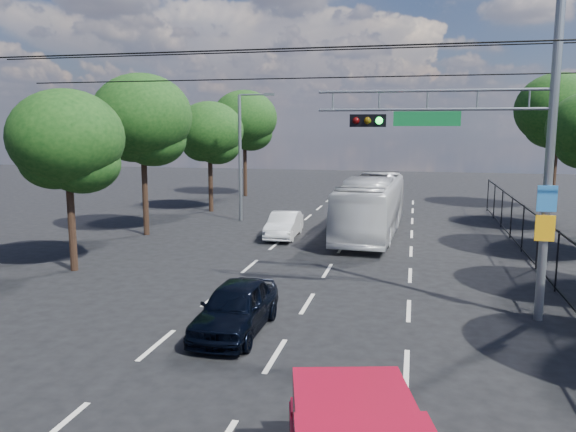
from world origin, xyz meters
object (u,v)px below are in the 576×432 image
(white_van, at_px, (284,225))
(navy_hatchback, at_px, (236,307))
(signal_mast, at_px, (503,128))
(white_bus, at_px, (371,206))

(white_van, bearing_deg, navy_hatchback, -84.51)
(navy_hatchback, relative_size, white_van, 1.05)
(signal_mast, height_order, white_bus, signal_mast)
(signal_mast, height_order, navy_hatchback, signal_mast)
(white_bus, bearing_deg, signal_mast, -66.93)
(navy_hatchback, distance_m, white_van, 12.61)
(white_bus, height_order, white_van, white_bus)
(white_bus, relative_size, white_van, 2.78)
(navy_hatchback, xyz_separation_m, white_bus, (2.39, 14.10, 0.77))
(white_bus, xyz_separation_m, white_van, (-4.01, -1.60, -0.82))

